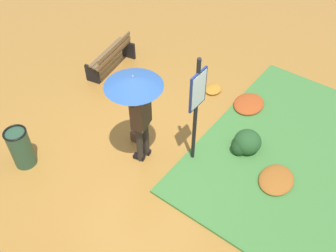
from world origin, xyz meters
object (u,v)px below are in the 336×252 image
(info_sign_post, at_px, (197,102))
(park_bench, at_px, (112,56))
(handbag, at_px, (138,133))
(trash_bin, at_px, (21,148))
(person_with_umbrella, at_px, (137,98))

(info_sign_post, bearing_deg, park_bench, -110.32)
(info_sign_post, distance_m, park_bench, 3.58)
(info_sign_post, height_order, handbag, info_sign_post)
(park_bench, xyz_separation_m, trash_bin, (3.20, 0.73, 0.02))
(handbag, height_order, park_bench, park_bench)
(person_with_umbrella, xyz_separation_m, info_sign_post, (-0.62, 0.78, -0.11))
(info_sign_post, bearing_deg, trash_bin, -50.94)
(handbag, xyz_separation_m, trash_bin, (1.79, -1.27, 0.29))
(handbag, bearing_deg, trash_bin, -35.41)
(person_with_umbrella, xyz_separation_m, park_bench, (-1.80, -2.43, -1.15))
(handbag, relative_size, trash_bin, 0.44)
(handbag, bearing_deg, info_sign_post, 100.33)
(person_with_umbrella, xyz_separation_m, trash_bin, (1.39, -1.70, -1.13))
(person_with_umbrella, relative_size, trash_bin, 2.45)
(person_with_umbrella, bearing_deg, trash_bin, -50.65)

